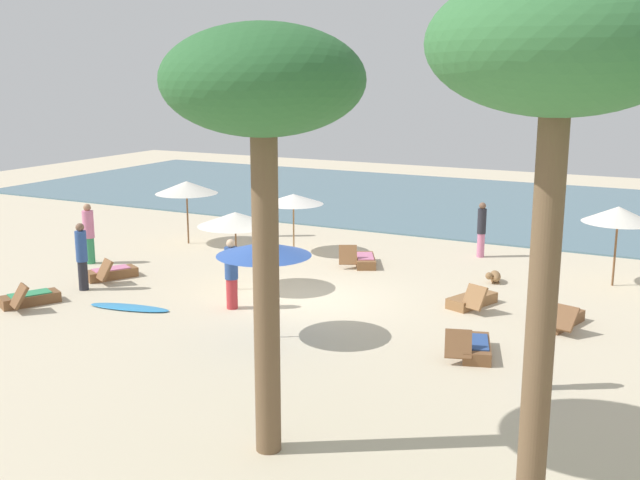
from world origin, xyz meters
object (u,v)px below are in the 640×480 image
object	(u,v)px
lounger_4	(472,300)
person_4	(231,274)
lounger_0	(111,273)
surfboard	(129,307)
umbrella_1	(618,215)
umbrella_0	(235,219)
lounger_2	(474,348)
person_0	(544,346)
umbrella_2	(186,187)
lounger_1	(561,320)
lounger_5	(29,299)
person_5	(89,233)
dog	(495,276)
person_1	(82,256)
umbrella_4	(264,249)
palm_2	(558,59)
person_3	(267,211)
person_2	(482,229)
lounger_3	(363,260)
palm_1	(263,92)
umbrella_3	(293,199)

from	to	relation	value
lounger_4	person_4	xyz separation A→B (m)	(-5.57, -3.07, 0.78)
lounger_0	surfboard	xyz separation A→B (m)	(2.50, -2.06, -0.14)
umbrella_1	person_4	size ratio (longest dim) A/B	1.25
umbrella_0	lounger_2	world-z (taller)	umbrella_0
lounger_2	person_0	xyz separation A→B (m)	(1.68, -1.14, 0.71)
surfboard	umbrella_2	bearing A→B (deg)	115.43
lounger_1	lounger_5	distance (m)	13.79
person_4	person_5	xyz separation A→B (m)	(-6.79, 1.93, 0.05)
umbrella_2	lounger_0	size ratio (longest dim) A/B	1.31
dog	surfboard	bearing A→B (deg)	-138.63
lounger_2	person_1	bearing A→B (deg)	-179.65
umbrella_4	palm_2	distance (m)	10.17
surfboard	umbrella_1	bearing A→B (deg)	36.56
umbrella_4	lounger_0	world-z (taller)	umbrella_4
umbrella_1	lounger_4	distance (m)	5.28
umbrella_0	person_3	distance (m)	7.25
person_2	umbrella_0	bearing A→B (deg)	-126.17
person_4	lounger_3	bearing A→B (deg)	78.09
person_3	umbrella_4	bearing A→B (deg)	-59.09
umbrella_0	palm_2	world-z (taller)	palm_2
dog	person_2	bearing A→B (deg)	113.04
lounger_2	palm_1	world-z (taller)	palm_1
lounger_0	person_3	bearing A→B (deg)	81.76
lounger_3	person_1	distance (m)	8.66
lounger_1	person_2	bearing A→B (deg)	121.24
person_2	lounger_0	bearing A→B (deg)	-139.52
person_1	person_4	xyz separation A→B (m)	(4.74, 0.48, -0.05)
umbrella_2	lounger_5	bearing A→B (deg)	-84.69
lounger_2	palm_2	world-z (taller)	palm_2
lounger_2	lounger_3	bearing A→B (deg)	131.33
lounger_1	person_3	size ratio (longest dim) A/B	0.94
palm_1	palm_2	distance (m)	4.61
umbrella_1	palm_2	distance (m)	14.78
palm_1	dog	bearing A→B (deg)	86.73
person_4	person_5	size ratio (longest dim) A/B	0.95
palm_1	person_5	bearing A→B (deg)	145.12
lounger_3	lounger_5	bearing A→B (deg)	-127.86
umbrella_1	person_4	world-z (taller)	umbrella_1
palm_1	palm_2	bearing A→B (deg)	-13.93
palm_2	dog	world-z (taller)	palm_2
umbrella_2	palm_2	xyz separation A→B (m)	(15.01, -13.04, 4.20)
lounger_3	lounger_5	distance (m)	10.12
lounger_0	umbrella_0	bearing A→B (deg)	11.02
person_4	person_1	bearing A→B (deg)	-174.22
person_5	palm_2	bearing A→B (deg)	-29.79
umbrella_3	umbrella_0	bearing A→B (deg)	-80.84
lounger_4	lounger_5	distance (m)	11.82
lounger_3	person_0	size ratio (longest dim) A/B	1.00
person_0	lounger_0	bearing A→B (deg)	169.97
umbrella_1	person_3	bearing A→B (deg)	174.50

